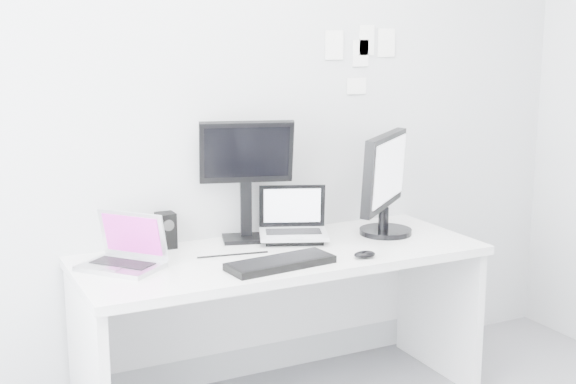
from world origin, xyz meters
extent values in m
plane|color=#B6B8BA|center=(0.00, 1.60, 1.35)|extent=(3.60, 0.00, 3.60)
cube|color=white|center=(0.00, 1.25, 0.36)|extent=(1.80, 0.70, 0.73)
cube|color=#A9A9AE|center=(-0.70, 1.31, 0.85)|extent=(0.38, 0.39, 0.24)
cube|color=black|center=(-0.44, 1.53, 0.81)|extent=(0.09, 0.09, 0.16)
cube|color=#B7BABF|center=(0.12, 1.37, 0.86)|extent=(0.38, 0.34, 0.26)
cube|color=black|center=(-0.07, 1.49, 1.02)|extent=(0.45, 0.27, 0.58)
cube|color=black|center=(0.58, 1.30, 0.98)|extent=(0.58, 0.55, 0.50)
cube|color=black|center=(-0.10, 1.05, 0.75)|extent=(0.47, 0.21, 0.03)
ellipsoid|color=black|center=(0.27, 1.00, 0.75)|extent=(0.10, 0.07, 0.03)
cube|color=white|center=(0.45, 1.59, 1.62)|extent=(0.10, 0.00, 0.14)
cube|color=white|center=(0.60, 1.59, 1.58)|extent=(0.09, 0.00, 0.13)
cube|color=white|center=(0.75, 1.59, 1.63)|extent=(0.10, 0.00, 0.14)
cube|color=white|center=(0.58, 1.59, 1.42)|extent=(0.11, 0.00, 0.08)
cube|color=white|center=(0.63, 1.59, 1.64)|extent=(0.09, 0.00, 0.15)
camera|label=1|loc=(-1.42, -1.68, 1.67)|focal=47.76mm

